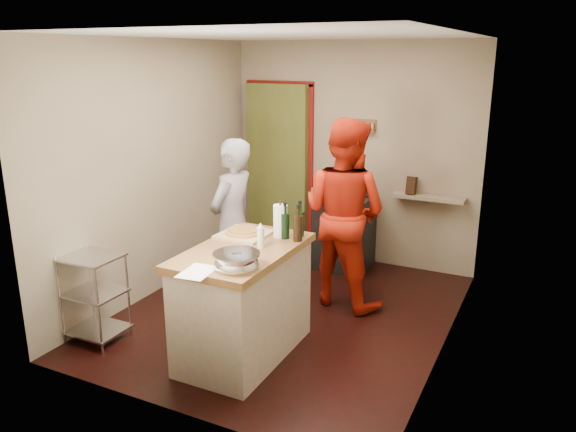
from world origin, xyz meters
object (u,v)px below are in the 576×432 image
(person_red, at_px, (344,213))
(wire_shelving, at_px, (94,294))
(stove, at_px, (344,231))
(island, at_px, (244,299))
(person_stripe, at_px, (232,222))

(person_red, bearing_deg, wire_shelving, 58.59)
(stove, xyz_separation_m, island, (-0.03, -2.26, 0.05))
(wire_shelving, distance_m, island, 1.35)
(stove, distance_m, person_stripe, 1.58)
(stove, distance_m, person_red, 1.08)
(wire_shelving, xyz_separation_m, person_red, (1.66, 1.72, 0.50))
(island, relative_size, person_red, 0.73)
(stove, height_order, island, island)
(wire_shelving, distance_m, person_red, 2.44)
(island, bearing_deg, wire_shelving, -164.40)
(wire_shelving, height_order, person_red, person_red)
(person_stripe, distance_m, person_red, 1.11)
(stove, bearing_deg, wire_shelving, -116.85)
(wire_shelving, xyz_separation_m, island, (1.30, 0.36, 0.06))
(person_stripe, bearing_deg, person_red, 118.06)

